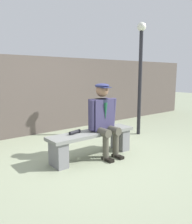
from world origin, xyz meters
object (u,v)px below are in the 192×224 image
at_px(seated_man, 103,116).
at_px(lamp_post, 140,66).
at_px(bench, 92,140).
at_px(rolled_magazine, 75,132).

distance_m(seated_man, lamp_post, 2.05).
relative_size(seated_man, lamp_post, 0.49).
bearing_deg(lamp_post, bench, 16.47).
bearing_deg(seated_man, lamp_post, -159.80).
distance_m(seated_man, rolled_magazine, 0.61).
bearing_deg(lamp_post, seated_man, 20.20).
bearing_deg(seated_man, rolled_magazine, -12.97).
relative_size(seated_man, rolled_magazine, 5.43).
bearing_deg(rolled_magazine, lamp_post, -167.45).
bearing_deg(seated_man, bench, -16.18).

